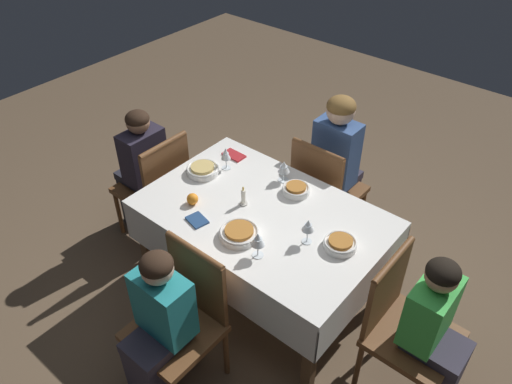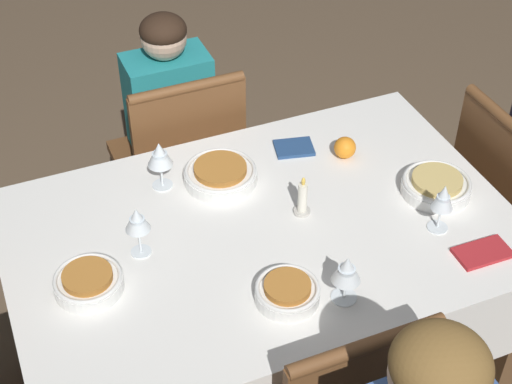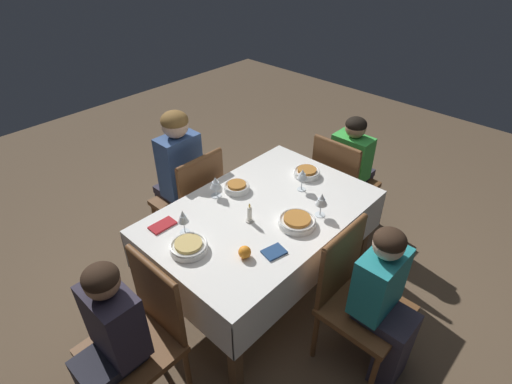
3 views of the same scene
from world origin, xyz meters
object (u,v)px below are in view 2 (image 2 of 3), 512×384
chair_north (182,160)px  person_child_teal (166,119)px  bowl_south (287,291)px  napkin_spare_side (483,253)px  bowl_north (220,174)px  candle_centerpiece (302,200)px  bowl_west (88,281)px  orange_fruit (345,148)px  dining_table (262,252)px  napkin_red_folded (294,148)px  wine_glass_west (137,221)px  wine_glass_north (160,155)px  wine_glass_south (347,271)px  wine_glass_east (443,199)px  bowl_east (436,185)px

chair_north → person_child_teal: 0.18m
bowl_south → napkin_spare_side: (0.56, -0.06, -0.02)m
bowl_north → candle_centerpiece: 0.28m
bowl_west → orange_fruit: bearing=15.8°
dining_table → napkin_red_folded: bearing=51.9°
dining_table → wine_glass_west: 0.41m
dining_table → bowl_north: 0.28m
wine_glass_west → wine_glass_north: bearing=60.9°
person_child_teal → wine_glass_west: 0.94m
wine_glass_south → wine_glass_north: bearing=115.8°
person_child_teal → orange_fruit: person_child_teal is taller
candle_centerpiece → napkin_red_folded: size_ratio=0.94×
wine_glass_east → wine_glass_west: bearing=164.2°
bowl_south → bowl_north: size_ratio=0.76×
chair_north → napkin_red_folded: (0.26, -0.40, 0.26)m
bowl_west → chair_north: bearing=56.8°
wine_glass_south → wine_glass_east: (0.37, 0.13, 0.01)m
wine_glass_west → orange_fruit: (0.72, 0.17, -0.08)m
bowl_north → orange_fruit: (0.41, -0.04, 0.01)m
wine_glass_south → candle_centerpiece: wine_glass_south is taller
dining_table → wine_glass_north: size_ratio=8.99×
person_child_teal → candle_centerpiece: person_child_teal is taller
dining_table → wine_glass_south: bearing=-73.9°
bowl_west → napkin_spare_side: 1.07m
wine_glass_south → chair_north: bearing=96.5°
chair_north → bowl_east: chair_north is taller
napkin_red_folded → napkin_spare_side: size_ratio=0.90×
person_child_teal → wine_glass_south: 1.23m
person_child_teal → wine_glass_north: size_ratio=6.38×
wine_glass_west → bowl_south: bearing=-45.8°
wine_glass_north → orange_fruit: bearing=-8.2°
napkin_red_folded → dining_table: bearing=-128.1°
bowl_south → napkin_red_folded: bowl_south is taller
orange_fruit → napkin_spare_side: size_ratio=0.45×
candle_centerpiece → napkin_red_folded: (0.11, 0.29, -0.04)m
wine_glass_east → orange_fruit: (-0.09, 0.40, -0.08)m
person_child_teal → wine_glass_south: size_ratio=6.99×
wine_glass_south → orange_fruit: wine_glass_south is taller
dining_table → bowl_north: (-0.03, 0.25, 0.12)m
bowl_south → napkin_red_folded: bearing=63.8°
wine_glass_south → wine_glass_west: size_ratio=0.92×
bowl_north → orange_fruit: bearing=-5.3°
person_child_teal → bowl_east: person_child_teal is taller
bowl_west → wine_glass_south: bearing=-25.3°
dining_table → wine_glass_west: bearing=173.2°
bowl_east → orange_fruit: orange_fruit is taller
person_child_teal → bowl_east: (0.57, -0.92, 0.21)m
bowl_south → bowl_east: bearing=20.5°
chair_north → orange_fruit: chair_north is taller
wine_glass_north → wine_glass_south: bearing=-64.2°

